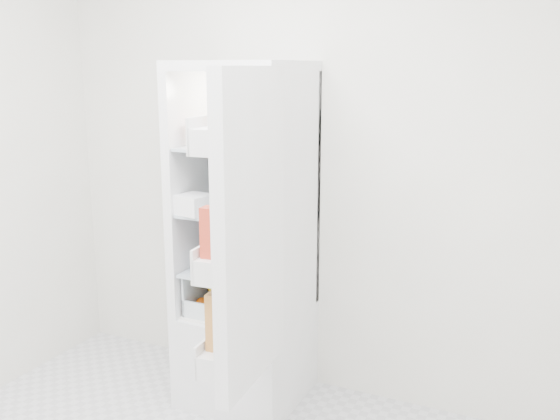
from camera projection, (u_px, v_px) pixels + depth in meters
The scene contains 20 objects.
room_walls at pixel (115, 126), 1.95m from camera, with size 3.02×3.02×2.61m.
refrigerator at pixel (250, 278), 3.34m from camera, with size 0.60×0.60×1.80m.
shelf_low at pixel (244, 268), 3.27m from camera, with size 0.49×0.53×0.01m, color #A9B9C6.
shelf_mid at pixel (243, 211), 3.20m from camera, with size 0.49×0.53×0.01m, color #A9B9C6.
shelf_top at pixel (242, 147), 3.13m from camera, with size 0.49×0.53×0.01m, color #A9B9C6.
crisper_left at pixel (224, 288), 3.35m from camera, with size 0.23×0.46×0.22m, color silver, non-canonical shape.
crisper_right at pixel (265, 295), 3.25m from camera, with size 0.23×0.46×0.22m, color silver, non-canonical shape.
condiment_jars at pixel (235, 138), 3.07m from camera, with size 0.46×0.34×0.08m.
squeeze_bottle at pixel (283, 130), 3.06m from camera, with size 0.05×0.05×0.16m, color white.
tub_white at pixel (194, 204), 3.09m from camera, with size 0.15×0.15×0.10m, color white.
tin_red at pixel (257, 217), 2.92m from camera, with size 0.08×0.08×0.05m, color red.
foil_tray at pixel (228, 198), 3.37m from camera, with size 0.15×0.11×0.04m, color silver.
tub_green at pixel (282, 198), 3.29m from camera, with size 0.10×0.13×0.08m, color #3D8854.
red_cabbage at pixel (258, 249), 3.25m from camera, with size 0.19×0.19×0.19m, color #4F1B45.
bell_pepper at pixel (221, 266), 3.09m from camera, with size 0.11×0.11×0.11m, color red.
mushroom_bowl at pixel (223, 258), 3.29m from camera, with size 0.16×0.16×0.07m, color #97C8E2.
salad_bag at pixel (259, 270), 3.06m from camera, with size 0.10×0.10×0.10m, color #AFCD9A.
citrus_pile at pixel (217, 295), 3.30m from camera, with size 0.20×0.24×0.16m.
veg_pile at pixel (266, 304), 3.25m from camera, with size 0.16×0.30×0.10m.
fridge_door at pixel (245, 236), 2.55m from camera, with size 0.21×0.60×1.30m.
Camera 1 is at (1.31, -1.55, 1.77)m, focal length 40.00 mm.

